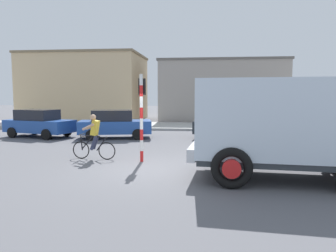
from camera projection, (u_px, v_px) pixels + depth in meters
ground_plane at (152, 169)px, 10.64m from camera, size 120.00×120.00×0.00m
sidewalk_far at (181, 126)px, 24.38m from camera, size 80.00×5.00×0.16m
truck_foreground at (289, 123)px, 9.20m from camera, size 5.62×3.18×2.90m
cyclist at (94, 137)px, 12.20m from camera, size 1.73×0.50×1.72m
traffic_light_pole at (142, 106)px, 11.73m from camera, size 0.24×0.43×3.20m
car_red_near at (39, 123)px, 18.65m from camera, size 4.31×2.68×1.60m
car_white_mid at (231, 125)px, 17.71m from camera, size 4.27×2.50×1.60m
car_far_side at (115, 124)px, 18.13m from camera, size 4.28×2.54×1.60m
building_corner_left at (87, 87)px, 31.55m from camera, size 10.94×7.83×6.31m
building_mid_block at (221, 91)px, 29.49m from camera, size 11.20×5.93×5.53m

